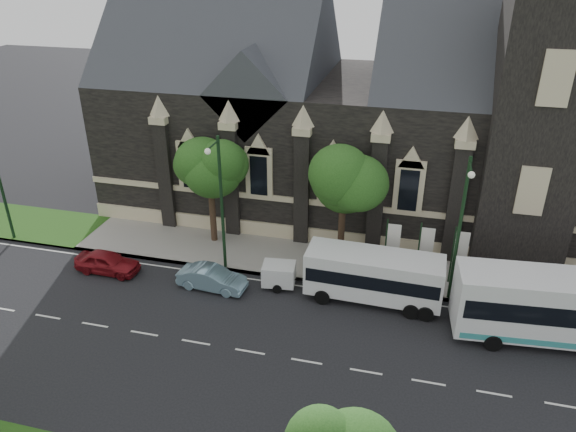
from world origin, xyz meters
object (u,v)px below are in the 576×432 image
(street_lamp_near, at_px, (460,225))
(banner_flag_left, at_px, (390,243))
(banner_flag_center, at_px, (424,247))
(box_trailer, at_px, (279,274))
(sedan, at_px, (212,278))
(street_lamp_mid, at_px, (220,198))
(car_far_red, at_px, (107,262))
(tree_walk_right, at_px, (348,177))
(tree_walk_left, at_px, (213,165))
(shuttle_bus, at_px, (374,274))
(banner_flag_right, at_px, (458,251))

(street_lamp_near, distance_m, banner_flag_left, 4.99)
(banner_flag_center, height_order, box_trailer, banner_flag_center)
(banner_flag_center, relative_size, sedan, 0.94)
(street_lamp_mid, xyz_separation_m, banner_flag_center, (12.29, 1.91, -2.73))
(car_far_red, bearing_deg, tree_walk_right, -67.52)
(tree_walk_left, height_order, banner_flag_left, tree_walk_left)
(car_far_red, bearing_deg, box_trailer, -83.16)
(tree_walk_right, bearing_deg, box_trailer, -126.31)
(tree_walk_left, bearing_deg, shuttle_bus, -21.55)
(street_lamp_near, bearing_deg, banner_flag_center, 131.93)
(shuttle_bus, bearing_deg, street_lamp_near, 13.21)
(street_lamp_mid, xyz_separation_m, sedan, (0.00, -2.10, -4.41))
(tree_walk_right, height_order, street_lamp_near, street_lamp_near)
(street_lamp_near, relative_size, street_lamp_mid, 1.00)
(tree_walk_left, height_order, street_lamp_near, street_lamp_near)
(banner_flag_left, xyz_separation_m, car_far_red, (-17.45, -3.90, -1.67))
(street_lamp_near, xyz_separation_m, banner_flag_right, (0.29, 1.91, -2.73))
(street_lamp_near, distance_m, sedan, 14.83)
(street_lamp_mid, bearing_deg, car_far_red, -164.42)
(car_far_red, bearing_deg, banner_flag_center, -77.51)
(car_far_red, bearing_deg, tree_walk_left, -42.59)
(car_far_red, bearing_deg, banner_flag_right, -78.55)
(street_lamp_near, bearing_deg, tree_walk_left, 167.13)
(shuttle_bus, xyz_separation_m, car_far_red, (-16.77, -1.10, -1.04))
(banner_flag_center, bearing_deg, banner_flag_right, 0.00)
(tree_walk_left, xyz_separation_m, car_far_red, (-5.36, -5.61, -5.02))
(tree_walk_right, distance_m, street_lamp_near, 7.72)
(street_lamp_mid, height_order, banner_flag_left, street_lamp_mid)
(street_lamp_near, relative_size, box_trailer, 3.09)
(shuttle_bus, bearing_deg, sedan, -171.21)
(tree_walk_right, height_order, banner_flag_left, tree_walk_right)
(banner_flag_center, xyz_separation_m, box_trailer, (-8.39, -2.80, -1.52))
(banner_flag_right, bearing_deg, box_trailer, -164.92)
(shuttle_bus, bearing_deg, street_lamp_mid, 176.33)
(tree_walk_left, bearing_deg, box_trailer, -38.33)
(banner_flag_right, distance_m, box_trailer, 10.87)
(tree_walk_right, height_order, car_far_red, tree_walk_right)
(shuttle_bus, distance_m, box_trailer, 5.78)
(banner_flag_right, bearing_deg, sedan, -164.33)
(tree_walk_right, distance_m, street_lamp_mid, 8.10)
(banner_flag_right, bearing_deg, banner_flag_left, 180.00)
(tree_walk_right, height_order, banner_flag_right, tree_walk_right)
(banner_flag_right, bearing_deg, street_lamp_near, -98.56)
(tree_walk_left, height_order, shuttle_bus, tree_walk_left)
(shuttle_bus, xyz_separation_m, sedan, (-9.61, -1.20, -1.05))
(street_lamp_mid, bearing_deg, tree_walk_left, 116.47)
(banner_flag_left, bearing_deg, street_lamp_mid, -169.50)
(sedan, bearing_deg, tree_walk_left, 21.57)
(shuttle_bus, distance_m, car_far_red, 16.84)
(tree_walk_right, distance_m, car_far_red, 16.25)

